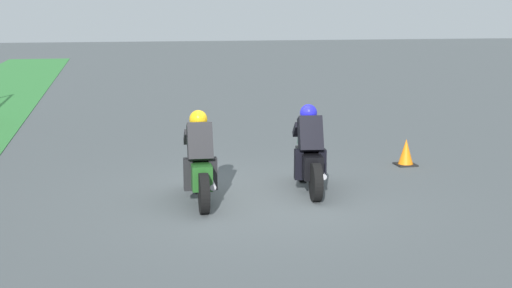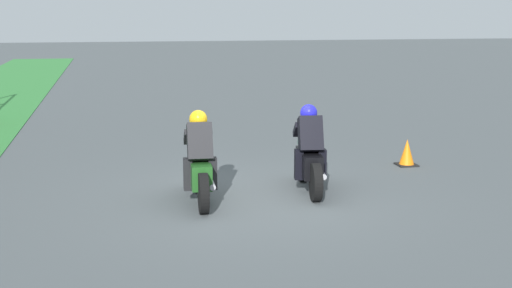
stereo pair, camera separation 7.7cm
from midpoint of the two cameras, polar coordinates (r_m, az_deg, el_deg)
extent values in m
plane|color=#4A5153|center=(11.82, -0.28, -4.47)|extent=(120.00, 120.00, 0.00)
cylinder|color=black|center=(13.00, 3.62, -1.63)|extent=(0.65, 0.21, 0.64)
cylinder|color=black|center=(11.65, 4.68, -3.11)|extent=(0.65, 0.21, 0.64)
cube|color=black|center=(12.28, 4.13, -1.52)|extent=(1.13, 0.44, 0.40)
ellipsoid|color=black|center=(12.32, 4.07, -0.05)|extent=(0.51, 0.35, 0.24)
cube|color=red|center=(11.79, 4.54, -1.95)|extent=(0.08, 0.17, 0.08)
cylinder|color=#A5A5AD|center=(12.00, 5.15, -2.46)|extent=(0.43, 0.15, 0.10)
cube|color=black|center=(12.09, 4.24, 0.79)|extent=(0.53, 0.45, 0.66)
sphere|color=#1D1DC5|center=(12.25, 4.09, 2.54)|extent=(0.33, 0.33, 0.30)
cube|color=slate|center=(12.70, 3.78, 0.46)|extent=(0.18, 0.28, 0.23)
cube|color=black|center=(12.14, 3.29, -1.66)|extent=(0.19, 0.16, 0.52)
cube|color=black|center=(12.20, 5.15, -1.62)|extent=(0.19, 0.16, 0.52)
cube|color=black|center=(12.42, 3.14, 1.17)|extent=(0.39, 0.14, 0.31)
cube|color=black|center=(12.48, 4.77, 1.20)|extent=(0.39, 0.14, 0.31)
cylinder|color=black|center=(12.31, -5.02, -2.37)|extent=(0.65, 0.17, 0.64)
cylinder|color=black|center=(10.95, -4.44, -4.02)|extent=(0.65, 0.17, 0.64)
cube|color=#1D4E1C|center=(11.59, -4.76, -2.28)|extent=(1.11, 0.37, 0.40)
ellipsoid|color=#1D4E1C|center=(11.62, -4.83, -0.73)|extent=(0.49, 0.32, 0.24)
cube|color=red|center=(11.09, -4.55, -2.77)|extent=(0.07, 0.16, 0.08)
cylinder|color=#A5A5AD|center=(11.29, -3.79, -3.29)|extent=(0.42, 0.12, 0.10)
cube|color=black|center=(11.38, -4.76, 0.16)|extent=(0.50, 0.42, 0.66)
sphere|color=gold|center=(11.54, -4.88, 2.02)|extent=(0.31, 0.31, 0.30)
cube|color=slate|center=(12.00, -4.99, -0.16)|extent=(0.17, 0.27, 0.23)
cube|color=black|center=(11.46, -5.71, -2.45)|extent=(0.19, 0.15, 0.52)
cube|color=black|center=(11.49, -3.72, -2.38)|extent=(0.19, 0.15, 0.52)
cube|color=black|center=(11.74, -5.79, 0.57)|extent=(0.39, 0.12, 0.31)
cube|color=black|center=(11.77, -4.04, 0.62)|extent=(0.39, 0.12, 0.31)
cube|color=black|center=(14.66, 11.86, -1.63)|extent=(0.40, 0.40, 0.03)
cone|color=orange|center=(14.61, 11.89, -0.66)|extent=(0.32, 0.32, 0.54)
camera|label=1|loc=(0.04, -90.19, -0.04)|focal=49.42mm
camera|label=2|loc=(0.04, 89.81, 0.04)|focal=49.42mm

